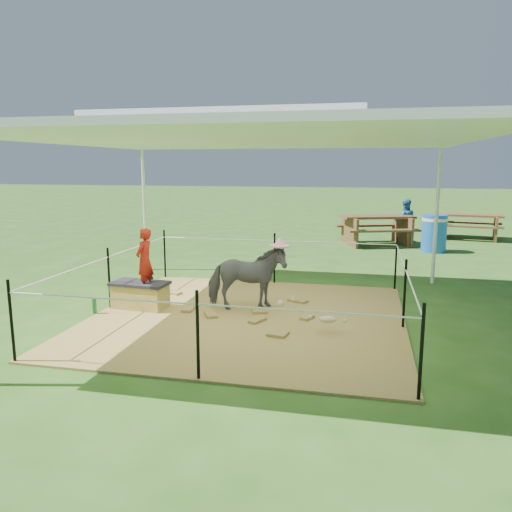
% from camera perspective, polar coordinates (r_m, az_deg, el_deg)
% --- Properties ---
extents(ground, '(90.00, 90.00, 0.00)m').
position_cam_1_polar(ground, '(7.56, -0.99, -7.16)').
color(ground, '#2D5919').
rests_on(ground, ground).
extents(hay_patch, '(4.60, 4.60, 0.03)m').
position_cam_1_polar(hay_patch, '(7.55, -0.99, -7.05)').
color(hay_patch, brown).
rests_on(hay_patch, ground).
extents(canopy_tent, '(6.30, 6.30, 2.90)m').
position_cam_1_polar(canopy_tent, '(7.22, -1.06, 13.67)').
color(canopy_tent, silver).
rests_on(canopy_tent, ground).
extents(rope_fence, '(4.54, 4.54, 1.00)m').
position_cam_1_polar(rope_fence, '(7.39, -1.00, -2.39)').
color(rope_fence, black).
rests_on(rope_fence, ground).
extents(straw_bale, '(0.87, 0.50, 0.37)m').
position_cam_1_polar(straw_bale, '(8.18, -13.08, -4.49)').
color(straw_bale, '#A6883C').
rests_on(straw_bale, hay_patch).
extents(dark_cloth, '(0.93, 0.55, 0.05)m').
position_cam_1_polar(dark_cloth, '(8.13, -13.14, -3.06)').
color(dark_cloth, black).
rests_on(dark_cloth, straw_bale).
extents(woman, '(0.27, 0.39, 1.01)m').
position_cam_1_polar(woman, '(7.99, -12.64, 0.24)').
color(woman, '#B11D11').
rests_on(woman, straw_bale).
extents(green_bottle, '(0.07, 0.07, 0.23)m').
position_cam_1_polar(green_bottle, '(8.07, -17.99, -5.45)').
color(green_bottle, '#176A28').
rests_on(green_bottle, hay_patch).
extents(pony, '(1.31, 0.89, 1.01)m').
position_cam_1_polar(pony, '(7.79, -1.07, -2.53)').
color(pony, '#46474B').
rests_on(pony, hay_patch).
extents(pink_hat, '(0.32, 0.32, 0.15)m').
position_cam_1_polar(pink_hat, '(7.68, -1.08, 1.69)').
color(pink_hat, pink).
rests_on(pink_hat, pony).
extents(foal, '(0.79, 0.46, 0.43)m').
position_cam_1_polar(foal, '(6.86, 8.16, -6.99)').
color(foal, beige).
rests_on(foal, hay_patch).
extents(trash_barrel, '(0.71, 0.71, 0.99)m').
position_cam_1_polar(trash_barrel, '(14.01, 19.68, 2.46)').
color(trash_barrel, blue).
rests_on(trash_barrel, ground).
extents(picnic_table_near, '(2.40, 2.06, 0.85)m').
position_cam_1_polar(picnic_table_near, '(14.80, 13.58, 2.89)').
color(picnic_table_near, '#543B1D').
rests_on(picnic_table_near, ground).
extents(picnic_table_far, '(2.06, 1.65, 0.77)m').
position_cam_1_polar(picnic_table_far, '(16.93, 23.26, 3.13)').
color(picnic_table_far, brown).
rests_on(picnic_table_far, ground).
extents(distant_person, '(0.67, 0.55, 1.30)m').
position_cam_1_polar(distant_person, '(15.32, 16.65, 3.84)').
color(distant_person, teal).
rests_on(distant_person, ground).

